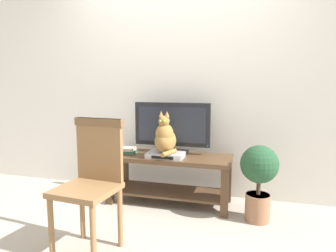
{
  "coord_description": "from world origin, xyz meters",
  "views": [
    {
      "loc": [
        0.8,
        -2.48,
        1.24
      ],
      "look_at": [
        -0.01,
        0.4,
        0.82
      ],
      "focal_mm": 32.45,
      "sensor_mm": 36.0,
      "label": 1
    }
  ],
  "objects": [
    {
      "name": "tv",
      "position": [
        -0.01,
        0.56,
        0.79
      ],
      "size": [
        0.81,
        0.2,
        0.54
      ],
      "color": "black",
      "rests_on": "tv_stand"
    },
    {
      "name": "tv_stand",
      "position": [
        -0.01,
        0.45,
        0.35
      ],
      "size": [
        1.27,
        0.49,
        0.51
      ],
      "color": "#513823",
      "rests_on": "ground"
    },
    {
      "name": "wooden_chair",
      "position": [
        -0.32,
        -0.55,
        0.57
      ],
      "size": [
        0.44,
        0.44,
        0.98
      ],
      "color": "olive",
      "rests_on": "ground"
    },
    {
      "name": "media_box",
      "position": [
        -0.02,
        0.35,
        0.53
      ],
      "size": [
        0.36,
        0.23,
        0.05
      ],
      "color": "#BCBCC1",
      "rests_on": "tv_stand"
    },
    {
      "name": "potted_plant",
      "position": [
        0.88,
        0.26,
        0.43
      ],
      "size": [
        0.34,
        0.34,
        0.7
      ],
      "color": "#9E6B4C",
      "rests_on": "ground"
    },
    {
      "name": "ground_plane",
      "position": [
        0.0,
        0.0,
        0.0
      ],
      "size": [
        12.0,
        12.0,
        0.0
      ],
      "primitive_type": "plane",
      "color": "#ADA393"
    },
    {
      "name": "book_stack",
      "position": [
        -0.48,
        0.41,
        0.54
      ],
      "size": [
        0.24,
        0.17,
        0.06
      ],
      "color": "#38664C",
      "rests_on": "tv_stand"
    },
    {
      "name": "cat",
      "position": [
        -0.02,
        0.33,
        0.71
      ],
      "size": [
        0.22,
        0.36,
        0.42
      ],
      "color": "olive",
      "rests_on": "media_box"
    },
    {
      "name": "back_wall",
      "position": [
        0.0,
        0.85,
        1.4
      ],
      "size": [
        7.0,
        0.12,
        2.8
      ],
      "primitive_type": "cube",
      "color": "silver",
      "rests_on": "ground"
    }
  ]
}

